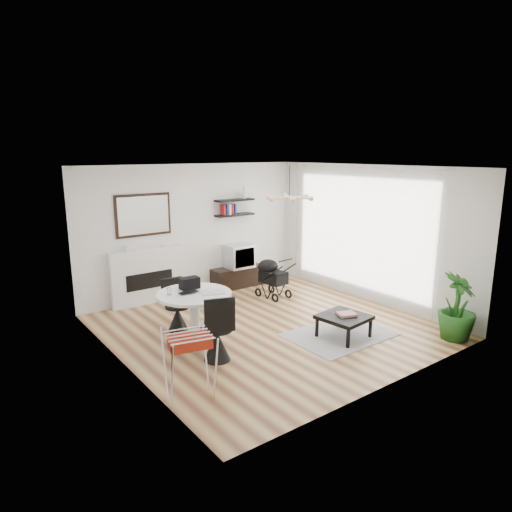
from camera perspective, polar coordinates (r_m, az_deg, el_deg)
floor at (r=7.93m, az=1.46°, el=-8.84°), size 5.00×5.00×0.00m
ceiling at (r=7.36m, az=1.58°, el=11.06°), size 5.00×5.00×0.00m
wall_back at (r=9.59m, az=-7.75°, el=3.27°), size 5.00×0.00×5.00m
wall_left at (r=6.34m, az=-16.56°, el=-2.15°), size 0.00×5.00×5.00m
wall_right at (r=9.26m, az=13.80°, el=2.67°), size 0.00×5.00×5.00m
sheer_curtain at (r=9.31m, az=12.46°, el=2.80°), size 0.04×3.60×2.60m
fireplace at (r=9.19m, az=-13.40°, el=-1.63°), size 1.50×0.17×2.16m
shelf_lower at (r=9.92m, az=-2.68°, el=5.16°), size 0.90×0.25×0.04m
shelf_upper at (r=9.88m, az=-2.70°, el=7.00°), size 0.90×0.25×0.04m
pendant_lamp at (r=8.08m, az=4.17°, el=7.29°), size 0.90×0.90×0.10m
tv_console at (r=10.13m, az=-2.32°, el=-2.63°), size 1.19×0.42×0.45m
crt_tv at (r=10.02m, az=-2.22°, el=0.03°), size 0.59×0.51×0.51m
dining_table at (r=7.12m, az=-7.67°, el=-6.78°), size 1.15×1.15×0.84m
laptop at (r=6.97m, az=-8.27°, el=-4.65°), size 0.32×0.21×0.02m
black_bag at (r=7.23m, az=-8.33°, el=-3.36°), size 0.31×0.19×0.18m
newspaper at (r=7.02m, az=-5.55°, el=-4.52°), size 0.41×0.37×0.01m
drinking_glass at (r=6.98m, az=-10.81°, el=-4.35°), size 0.07×0.07×0.11m
chair_far at (r=7.82m, az=-9.82°, el=-7.19°), size 0.41×0.42×0.87m
chair_near at (r=6.64m, az=-4.87°, el=-10.41°), size 0.52×0.53×1.00m
drying_rack at (r=5.69m, az=-8.29°, el=-13.27°), size 0.67×0.64×0.84m
stroller at (r=9.41m, az=1.98°, el=-2.91°), size 0.51×0.74×0.87m
rug at (r=7.73m, az=10.39°, el=-9.62°), size 1.68×1.21×0.01m
coffee_table at (r=7.52m, az=10.95°, el=-7.60°), size 0.79×0.79×0.36m
magazines at (r=7.51m, az=11.25°, el=-7.13°), size 0.34×0.30×0.04m
potted_plant at (r=7.94m, az=23.83°, el=-5.83°), size 0.75×0.75×1.08m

